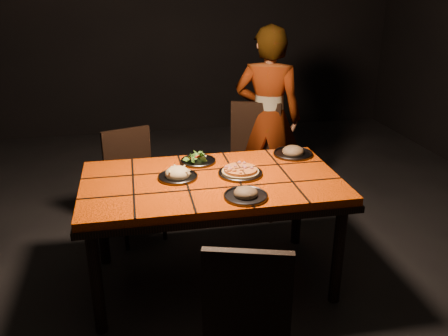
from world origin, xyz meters
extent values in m
cube|color=black|center=(0.00, 0.00, -0.02)|extent=(6.00, 7.00, 0.04)
cube|color=black|center=(0.00, 3.50, 1.50)|extent=(6.00, 0.04, 3.00)
cube|color=#F75107|center=(0.00, 0.00, 0.72)|extent=(1.60, 0.90, 0.05)
cube|color=black|center=(0.00, 0.00, 0.68)|extent=(1.62, 0.92, 0.04)
cylinder|color=black|center=(-0.72, -0.37, 0.33)|extent=(0.07, 0.07, 0.66)
cylinder|color=black|center=(0.72, -0.37, 0.33)|extent=(0.07, 0.07, 0.66)
cylinder|color=black|center=(-0.72, 0.37, 0.33)|extent=(0.07, 0.07, 0.66)
cylinder|color=black|center=(0.72, 0.37, 0.33)|extent=(0.07, 0.07, 0.66)
cube|color=black|center=(0.03, -0.87, 0.42)|extent=(0.48, 0.48, 0.04)
cube|color=black|center=(-0.03, -1.04, 0.65)|extent=(0.38, 0.15, 0.43)
cylinder|color=black|center=(0.22, -0.77, 0.20)|extent=(0.03, 0.03, 0.40)
cylinder|color=black|center=(-0.08, -0.68, 0.20)|extent=(0.03, 0.03, 0.40)
cube|color=black|center=(-0.47, 0.71, 0.41)|extent=(0.48, 0.48, 0.04)
cube|color=black|center=(-0.52, 0.87, 0.63)|extent=(0.37, 0.15, 0.42)
cylinder|color=black|center=(-0.56, 0.52, 0.19)|extent=(0.03, 0.03, 0.39)
cylinder|color=black|center=(-0.27, 0.61, 0.19)|extent=(0.03, 0.03, 0.39)
cylinder|color=black|center=(-0.66, 0.81, 0.19)|extent=(0.03, 0.03, 0.39)
cylinder|color=black|center=(-0.37, 0.90, 0.19)|extent=(0.03, 0.03, 0.39)
cube|color=black|center=(0.52, 0.94, 0.45)|extent=(0.54, 0.54, 0.04)
cube|color=black|center=(0.58, 1.12, 0.71)|extent=(0.41, 0.17, 0.46)
cylinder|color=black|center=(0.30, 0.83, 0.22)|extent=(0.04, 0.04, 0.43)
cylinder|color=black|center=(0.62, 0.72, 0.22)|extent=(0.04, 0.04, 0.43)
cylinder|color=black|center=(0.41, 1.15, 0.22)|extent=(0.04, 0.04, 0.43)
cylinder|color=black|center=(0.73, 1.04, 0.22)|extent=(0.04, 0.04, 0.43)
imported|color=brown|center=(0.69, 1.14, 0.79)|extent=(0.68, 0.57, 1.58)
cylinder|color=#3D3D42|center=(0.19, 0.03, 0.76)|extent=(0.28, 0.28, 0.01)
torus|color=#3D3D42|center=(0.19, 0.03, 0.76)|extent=(0.28, 0.28, 0.01)
cylinder|color=tan|center=(0.19, 0.03, 0.77)|extent=(0.25, 0.25, 0.01)
cylinder|color=orange|center=(0.19, 0.03, 0.78)|extent=(0.22, 0.22, 0.02)
cylinder|color=#3D3D42|center=(-0.20, 0.05, 0.76)|extent=(0.25, 0.25, 0.01)
torus|color=#3D3D42|center=(-0.20, 0.05, 0.76)|extent=(0.25, 0.25, 0.01)
ellipsoid|color=beige|center=(-0.20, 0.05, 0.78)|extent=(0.15, 0.15, 0.08)
cylinder|color=#3D3D42|center=(-0.04, 0.30, 0.76)|extent=(0.24, 0.24, 0.01)
torus|color=#3D3D42|center=(-0.04, 0.30, 0.76)|extent=(0.24, 0.24, 0.01)
cylinder|color=#3D3D42|center=(0.15, -0.31, 0.76)|extent=(0.25, 0.25, 0.01)
torus|color=#3D3D42|center=(0.15, -0.31, 0.76)|extent=(0.25, 0.25, 0.01)
ellipsoid|color=brown|center=(0.15, -0.31, 0.78)|extent=(0.15, 0.15, 0.08)
cylinder|color=#3D3D42|center=(0.64, 0.31, 0.76)|extent=(0.28, 0.28, 0.01)
torus|color=#3D3D42|center=(0.64, 0.31, 0.76)|extent=(0.28, 0.28, 0.01)
ellipsoid|color=brown|center=(0.64, 0.31, 0.78)|extent=(0.17, 0.17, 0.09)
camera|label=1|loc=(-0.45, -2.68, 1.91)|focal=38.00mm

